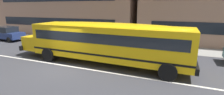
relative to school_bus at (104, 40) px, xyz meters
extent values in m
plane|color=#38383D|center=(-2.20, -1.47, -1.69)|extent=(400.00, 400.00, 0.00)
cube|color=gray|center=(-2.20, 5.98, -1.68)|extent=(120.00, 3.00, 0.01)
cube|color=silver|center=(-2.20, -1.47, -1.69)|extent=(110.00, 0.16, 0.01)
cube|color=yellow|center=(0.25, -0.01, -0.11)|extent=(10.91, 2.72, 2.17)
cube|color=yellow|center=(-5.97, 0.14, -0.65)|extent=(1.63, 2.11, 1.09)
cube|color=black|center=(-6.76, 0.16, -1.02)|extent=(0.25, 2.47, 0.36)
cube|color=black|center=(5.75, -0.13, -1.02)|extent=(0.25, 2.47, 0.36)
cube|color=black|center=(0.25, -0.01, 0.28)|extent=(10.26, 2.74, 0.63)
cube|color=black|center=(0.25, -0.01, -0.75)|extent=(10.93, 2.75, 0.12)
ellipsoid|color=yellow|center=(0.25, -0.01, 0.98)|extent=(10.47, 2.51, 0.36)
cylinder|color=red|center=(-3.19, 1.49, -0.22)|extent=(0.44, 0.44, 0.03)
cylinder|color=black|center=(-3.91, -1.14, -1.20)|extent=(0.99, 0.30, 0.99)
cylinder|color=black|center=(-3.85, 1.32, -1.20)|extent=(0.99, 0.30, 0.99)
cylinder|color=black|center=(4.34, -1.33, -1.20)|extent=(0.99, 0.30, 0.99)
cylinder|color=black|center=(4.40, 1.13, -1.20)|extent=(0.99, 0.30, 0.99)
cube|color=navy|center=(-13.94, 3.21, -1.04)|extent=(3.98, 1.90, 0.70)
cube|color=black|center=(-14.09, 3.22, -0.37)|extent=(2.28, 1.67, 0.64)
cylinder|color=black|center=(-12.60, 4.00, -1.39)|extent=(0.61, 0.21, 0.60)
cylinder|color=black|center=(-12.69, 2.30, -1.39)|extent=(0.61, 0.21, 0.60)
cylinder|color=black|center=(-15.20, 4.13, -1.39)|extent=(0.61, 0.21, 0.60)
cube|color=black|center=(-10.96, 7.46, 0.23)|extent=(17.94, 0.04, 1.10)
camera|label=1|loc=(4.56, -9.91, 2.15)|focal=26.01mm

